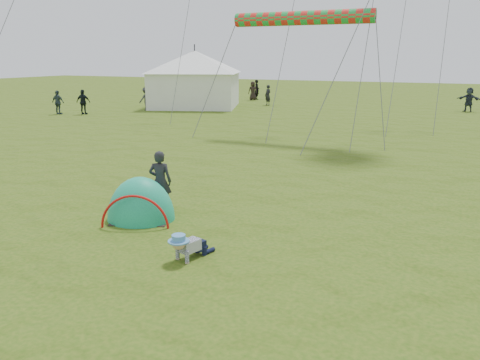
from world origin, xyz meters
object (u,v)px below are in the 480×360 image
at_px(crawling_toddler, 187,245).
at_px(event_marquee, 195,77).
at_px(popup_tent, 142,219).
at_px(standing_adult, 160,181).

bearing_deg(crawling_toddler, event_marquee, 136.99).
relative_size(crawling_toddler, popup_tent, 0.36).
distance_m(crawling_toddler, event_marquee, 28.96).
relative_size(popup_tent, standing_adult, 1.35).
bearing_deg(standing_adult, event_marquee, -80.17).
xyz_separation_m(popup_tent, standing_adult, (0.09, 0.75, 0.79)).
relative_size(popup_tent, event_marquee, 0.32).
xyz_separation_m(crawling_toddler, standing_adult, (-2.12, 2.29, 0.50)).
bearing_deg(crawling_toddler, standing_adult, 150.65).
bearing_deg(crawling_toddler, popup_tent, 162.85).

